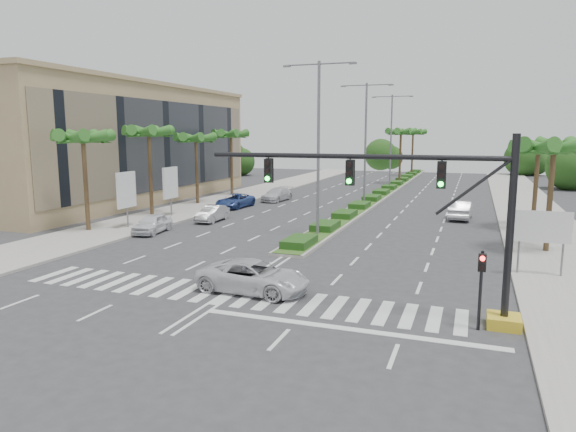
{
  "coord_description": "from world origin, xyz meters",
  "views": [
    {
      "loc": [
        10.16,
        -20.02,
        7.18
      ],
      "look_at": [
        1.25,
        4.46,
        3.0
      ],
      "focal_mm": 32.0,
      "sensor_mm": 36.0,
      "label": 1
    }
  ],
  "objects_px": {
    "car_parked_d": "(277,194)",
    "car_parked_c": "(235,201)",
    "car_parked_b": "(212,214)",
    "car_crossing": "(253,276)",
    "car_parked_a": "(152,224)",
    "car_right": "(461,210)"
  },
  "relations": [
    {
      "from": "car_parked_a",
      "to": "car_crossing",
      "type": "bearing_deg",
      "value": -46.82
    },
    {
      "from": "car_parked_c",
      "to": "car_right",
      "type": "height_order",
      "value": "car_right"
    },
    {
      "from": "car_right",
      "to": "car_parked_a",
      "type": "bearing_deg",
      "value": 37.56
    },
    {
      "from": "car_parked_c",
      "to": "car_parked_b",
      "type": "bearing_deg",
      "value": -73.83
    },
    {
      "from": "car_parked_b",
      "to": "car_parked_c",
      "type": "height_order",
      "value": "car_parked_c"
    },
    {
      "from": "car_parked_b",
      "to": "car_crossing",
      "type": "bearing_deg",
      "value": -57.46
    },
    {
      "from": "car_parked_d",
      "to": "car_crossing",
      "type": "relative_size",
      "value": 0.93
    },
    {
      "from": "car_parked_b",
      "to": "car_crossing",
      "type": "relative_size",
      "value": 0.76
    },
    {
      "from": "car_parked_d",
      "to": "car_parked_c",
      "type": "bearing_deg",
      "value": -101.48
    },
    {
      "from": "car_parked_b",
      "to": "car_right",
      "type": "distance_m",
      "value": 21.03
    },
    {
      "from": "car_parked_a",
      "to": "car_parked_c",
      "type": "distance_m",
      "value": 13.84
    },
    {
      "from": "car_crossing",
      "to": "car_parked_a",
      "type": "bearing_deg",
      "value": 53.68
    },
    {
      "from": "car_parked_c",
      "to": "car_parked_d",
      "type": "height_order",
      "value": "car_parked_d"
    },
    {
      "from": "car_parked_b",
      "to": "car_right",
      "type": "relative_size",
      "value": 0.83
    },
    {
      "from": "car_parked_a",
      "to": "car_crossing",
      "type": "distance_m",
      "value": 16.45
    },
    {
      "from": "car_parked_a",
      "to": "car_parked_b",
      "type": "bearing_deg",
      "value": 66.72
    },
    {
      "from": "car_parked_a",
      "to": "car_parked_b",
      "type": "distance_m",
      "value": 6.23
    },
    {
      "from": "car_parked_d",
      "to": "car_right",
      "type": "height_order",
      "value": "car_right"
    },
    {
      "from": "car_parked_a",
      "to": "car_parked_c",
      "type": "height_order",
      "value": "car_parked_a"
    },
    {
      "from": "car_parked_c",
      "to": "car_crossing",
      "type": "xyz_separation_m",
      "value": [
        12.68,
        -24.31,
        0.05
      ]
    },
    {
      "from": "car_parked_c",
      "to": "car_parked_d",
      "type": "relative_size",
      "value": 1.01
    },
    {
      "from": "car_parked_a",
      "to": "car_parked_d",
      "type": "xyz_separation_m",
      "value": [
        1.99,
        20.1,
        0.01
      ]
    }
  ]
}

